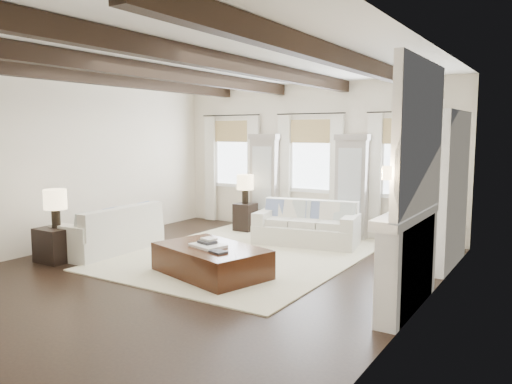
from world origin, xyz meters
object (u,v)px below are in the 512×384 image
Objects in this scene: sofa_back at (307,227)px; sofa_left at (113,233)px; side_table_front at (57,244)px; ottoman at (211,261)px; side_table_back at (245,217)px.

sofa_left is at bearing -137.98° from sofa_back.
sofa_back reaches higher than side_table_front.
sofa_back is 2.71m from ottoman.
sofa_left is at bearing -170.06° from ottoman.
sofa_back and sofa_left have the same top height.
side_table_front is 4.02m from side_table_back.
sofa_back is 3.64m from sofa_left.
sofa_left is at bearing 73.59° from side_table_front.
side_table_back is at bearing 70.88° from sofa_left.
side_table_front is (-2.99, -3.39, -0.06)m from sofa_back.
sofa_left reaches higher than side_table_front.
side_table_front is at bearing -108.45° from side_table_back.
sofa_left is 3.24× the size of side_table_back.
sofa_back is at bearing 42.02° from sofa_left.
sofa_left is 3.47× the size of side_table_front.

